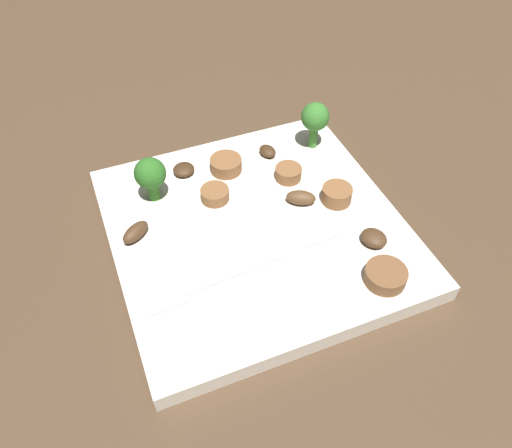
# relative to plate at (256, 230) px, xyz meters

# --- Properties ---
(ground_plane) EXTENTS (1.40, 1.40, 0.00)m
(ground_plane) POSITION_rel_plate_xyz_m (0.00, 0.00, -0.01)
(ground_plane) COLOR #4C3826
(plate) EXTENTS (0.26, 0.26, 0.02)m
(plate) POSITION_rel_plate_xyz_m (0.00, 0.00, 0.00)
(plate) COLOR white
(plate) RESTS_ON ground_plane
(fork) EXTENTS (0.18, 0.03, 0.00)m
(fork) POSITION_rel_plate_xyz_m (0.04, 0.05, 0.01)
(fork) COLOR silver
(fork) RESTS_ON plate
(broccoli_floret_0) EXTENTS (0.03, 0.03, 0.05)m
(broccoli_floret_0) POSITION_rel_plate_xyz_m (-0.10, -0.08, 0.04)
(broccoli_floret_0) COLOR #408630
(broccoli_floret_0) RESTS_ON plate
(broccoli_floret_1) EXTENTS (0.03, 0.03, 0.05)m
(broccoli_floret_1) POSITION_rel_plate_xyz_m (0.08, -0.07, 0.04)
(broccoli_floret_1) COLOR #347525
(broccoli_floret_1) RESTS_ON plate
(sausage_slice_0) EXTENTS (0.04, 0.04, 0.02)m
(sausage_slice_0) POSITION_rel_plate_xyz_m (-0.08, 0.00, 0.02)
(sausage_slice_0) COLOR brown
(sausage_slice_0) RESTS_ON plate
(sausage_slice_1) EXTENTS (0.04, 0.04, 0.01)m
(sausage_slice_1) POSITION_rel_plate_xyz_m (-0.00, -0.08, 0.02)
(sausage_slice_1) COLOR brown
(sausage_slice_1) RESTS_ON plate
(sausage_slice_2) EXTENTS (0.05, 0.05, 0.01)m
(sausage_slice_2) POSITION_rel_plate_xyz_m (-0.08, 0.10, 0.02)
(sausage_slice_2) COLOR brown
(sausage_slice_2) RESTS_ON plate
(sausage_slice_3) EXTENTS (0.03, 0.03, 0.01)m
(sausage_slice_3) POSITION_rel_plate_xyz_m (-0.05, -0.05, 0.02)
(sausage_slice_3) COLOR brown
(sausage_slice_3) RESTS_ON plate
(sausage_slice_4) EXTENTS (0.04, 0.04, 0.01)m
(sausage_slice_4) POSITION_rel_plate_xyz_m (0.02, -0.05, 0.01)
(sausage_slice_4) COLOR brown
(sausage_slice_4) RESTS_ON plate
(mushroom_0) EXTENTS (0.03, 0.03, 0.01)m
(mushroom_0) POSITION_rel_plate_xyz_m (-0.09, 0.06, 0.01)
(mushroom_0) COLOR #4C331E
(mushroom_0) RESTS_ON plate
(mushroom_1) EXTENTS (0.03, 0.03, 0.01)m
(mushroom_1) POSITION_rel_plate_xyz_m (0.04, -0.09, 0.01)
(mushroom_1) COLOR #422B19
(mushroom_1) RESTS_ON plate
(mushroom_2) EXTENTS (0.03, 0.03, 0.01)m
(mushroom_2) POSITION_rel_plate_xyz_m (0.11, -0.03, 0.02)
(mushroom_2) COLOR #4C331E
(mushroom_2) RESTS_ON plate
(mushroom_3) EXTENTS (0.02, 0.02, 0.01)m
(mushroom_3) POSITION_rel_plate_xyz_m (-0.05, -0.09, 0.01)
(mushroom_3) COLOR #422B19
(mushroom_3) RESTS_ON plate
(mushroom_5) EXTENTS (0.03, 0.03, 0.01)m
(mushroom_5) POSITION_rel_plate_xyz_m (-0.05, -0.01, 0.02)
(mushroom_5) COLOR brown
(mushroom_5) RESTS_ON plate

